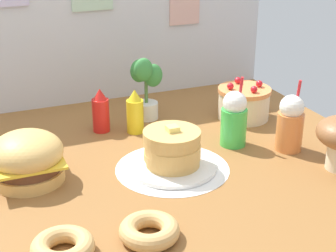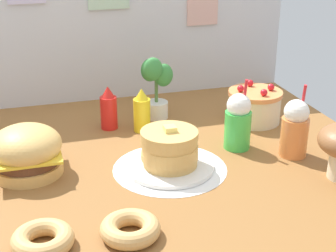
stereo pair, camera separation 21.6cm
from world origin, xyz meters
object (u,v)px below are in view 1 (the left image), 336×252
Objects in this scene: ketchup_bottle at (101,112)px; donut_chocolate at (149,230)px; pancake_stack at (172,152)px; burger at (27,158)px; potted_plant at (146,86)px; layer_cake at (244,103)px; cream_soda_cup at (234,119)px; donut_pink_glaze at (63,247)px; orange_float_cup at (290,123)px; mustard_bottle at (135,113)px.

ketchup_bottle is 92.78cm from donut_chocolate.
pancake_stack is at bearing -72.16° from ketchup_bottle.
burger is 0.87× the size of potted_plant.
potted_plant reaches higher than layer_cake.
pancake_stack is 1.83× the size of donut_chocolate.
cream_soda_cup is 103.36cm from donut_pink_glaze.
layer_cake is 1.34× the size of donut_chocolate.
orange_float_cup is at bearing 25.86° from donut_chocolate.
burger is 54.61cm from ketchup_bottle.
ketchup_bottle is at bearing 67.17° from donut_pink_glaze.
pancake_stack is (56.28, -13.07, -1.88)cm from burger.
burger is 115.01cm from layer_cake.
pancake_stack is at bearing -13.08° from burger.
layer_cake is 1.34× the size of donut_pink_glaze.
burger is 57.81cm from pancake_stack.
cream_soda_cup is (-20.85, -26.39, 4.37)cm from layer_cake.
ketchup_bottle reaches higher than burger.
burger is at bearing 166.92° from pancake_stack.
orange_float_cup reaches higher than donut_chocolate.
cream_soda_cup reaches higher than burger.
mustard_bottle is 97.97cm from donut_pink_glaze.
layer_cake is (112.27, 24.92, -1.49)cm from burger.
donut_chocolate is 0.61× the size of potted_plant.
donut_chocolate is at bearing -135.73° from layer_cake.
cream_soda_cup and orange_float_cup have the same top height.
donut_pink_glaze is 116.66cm from potted_plant.
cream_soda_cup reaches higher than mustard_bottle.
donut_pink_glaze is at bearing 175.82° from donut_chocolate.
layer_cake is 0.83× the size of cream_soda_cup.
ketchup_bottle is 16.64cm from mustard_bottle.
donut_pink_glaze is at bearing -149.98° from cream_soda_cup.
orange_float_cup is at bearing -7.86° from burger.
cream_soda_cup is (35.14, 11.60, 4.76)cm from pancake_stack.
burger is 0.78× the size of pancake_stack.
donut_pink_glaze and donut_chocolate have the same top height.
cream_soda_cup is 52.13cm from potted_plant.
burger reaches higher than layer_cake.
potted_plant reaches higher than burger.
orange_float_cup is (56.91, -44.81, 2.69)cm from mustard_bottle.
potted_plant is at bearing 127.81° from orange_float_cup.
cream_soda_cup reaches higher than donut_pink_glaze.
pancake_stack reaches higher than donut_pink_glaze.
donut_pink_glaze is (-109.57, -37.52, -9.48)cm from orange_float_cup.
orange_float_cup is (71.70, -52.43, 2.69)cm from ketchup_bottle.
potted_plant is at bearing 119.40° from cream_soda_cup.
pancake_stack is at bearing 58.18° from donut_chocolate.
mustard_bottle is (14.79, -7.62, 0.00)cm from ketchup_bottle.
burger is 0.88× the size of cream_soda_cup.
cream_soda_cup is at bearing -36.88° from ketchup_bottle.
orange_float_cup is (-0.39, -40.37, 4.37)cm from layer_cake.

